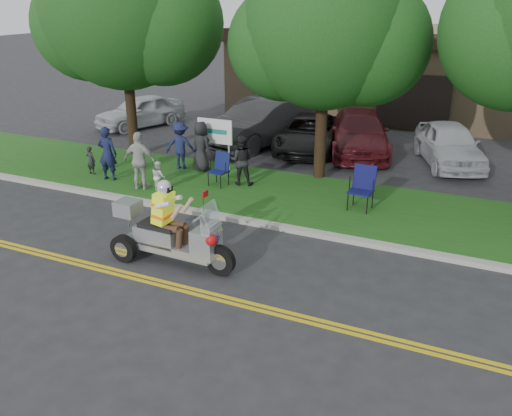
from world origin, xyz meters
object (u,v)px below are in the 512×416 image
at_px(lawn_chair_b, 363,185).
at_px(parked_car_mid, 309,134).
at_px(trike_scooter, 169,235).
at_px(spectator_adult_mid, 241,160).
at_px(spectator_adult_left, 107,153).
at_px(parked_car_right, 359,133).
at_px(parked_car_left, 262,122).
at_px(lawn_chair_a, 220,167).
at_px(parked_car_far_right, 449,144).
at_px(spectator_adult_right, 140,161).
at_px(parked_car_far_left, 140,111).

height_order(lawn_chair_b, parked_car_mid, parked_car_mid).
height_order(trike_scooter, spectator_adult_mid, trike_scooter).
bearing_deg(spectator_adult_mid, spectator_adult_left, 1.19).
distance_m(trike_scooter, lawn_chair_b, 5.62).
distance_m(parked_car_mid, parked_car_right, 1.84).
xyz_separation_m(spectator_adult_left, spectator_adult_mid, (3.95, 1.31, -0.08)).
distance_m(spectator_adult_mid, parked_car_left, 5.12).
xyz_separation_m(lawn_chair_a, parked_car_far_right, (5.97, 5.42, 0.06)).
bearing_deg(spectator_adult_mid, parked_car_far_right, -153.60).
xyz_separation_m(spectator_adult_left, spectator_adult_right, (1.44, -0.31, 0.02)).
bearing_deg(parked_car_far_right, spectator_adult_left, -167.32).
distance_m(spectator_adult_right, parked_car_mid, 7.10).
bearing_deg(spectator_adult_left, parked_car_far_right, -155.55).
bearing_deg(trike_scooter, lawn_chair_a, 106.76).
relative_size(spectator_adult_right, parked_car_mid, 0.37).
xyz_separation_m(spectator_adult_left, parked_car_far_right, (9.35, 6.45, -0.22)).
bearing_deg(parked_car_right, spectator_adult_mid, -130.54).
relative_size(spectator_adult_mid, spectator_adult_right, 0.88).
height_order(lawn_chair_b, parked_car_far_right, parked_car_far_right).
bearing_deg(trike_scooter, parked_car_right, 83.51).
xyz_separation_m(lawn_chair_b, spectator_adult_left, (-7.76, -0.93, 0.18)).
xyz_separation_m(lawn_chair_a, parked_car_right, (2.77, 5.63, 0.06)).
relative_size(trike_scooter, parked_car_far_right, 0.69).
relative_size(trike_scooter, spectator_adult_right, 1.70).
relative_size(lawn_chair_b, spectator_adult_right, 0.68).
distance_m(parked_car_far_left, parked_car_far_right, 13.00).
bearing_deg(parked_car_far_left, parked_car_left, 15.90).
height_order(parked_car_left, parked_car_mid, parked_car_left).
distance_m(spectator_adult_left, parked_car_far_right, 11.36).
bearing_deg(spectator_adult_left, parked_car_mid, -135.64).
xyz_separation_m(trike_scooter, parked_car_far_left, (-8.37, 10.48, 0.02)).
bearing_deg(spectator_adult_left, lawn_chair_a, -173.23).
bearing_deg(parked_car_right, trike_scooter, -115.98).
relative_size(spectator_adult_right, parked_car_far_right, 0.41).
relative_size(trike_scooter, spectator_adult_mid, 1.92).
xyz_separation_m(parked_car_far_left, parked_car_mid, (8.04, -0.53, -0.05)).
height_order(lawn_chair_b, parked_car_right, parked_car_right).
xyz_separation_m(lawn_chair_b, parked_car_far_right, (1.59, 5.52, -0.04)).
height_order(trike_scooter, parked_car_mid, trike_scooter).
xyz_separation_m(lawn_chair_b, parked_car_far_left, (-11.41, 5.75, -0.07)).
xyz_separation_m(trike_scooter, spectator_adult_right, (-3.28, 3.49, 0.30)).
relative_size(trike_scooter, parked_car_mid, 0.63).
distance_m(lawn_chair_b, spectator_adult_left, 7.81).
relative_size(lawn_chair_b, parked_car_left, 0.22).
bearing_deg(trike_scooter, parked_car_left, 104.22).
height_order(lawn_chair_a, spectator_adult_mid, spectator_adult_mid).
distance_m(spectator_adult_right, parked_car_far_right, 10.41).
relative_size(lawn_chair_a, parked_car_far_left, 0.24).
bearing_deg(parked_car_right, spectator_adult_left, -150.90).
bearing_deg(lawn_chair_b, lawn_chair_a, -178.29).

